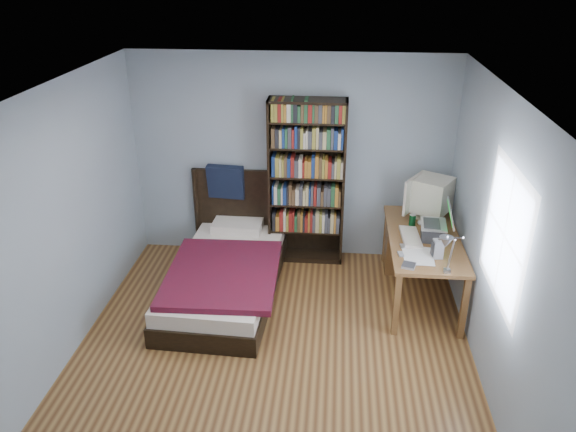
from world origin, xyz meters
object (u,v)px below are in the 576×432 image
object	(u,v)px
soda_can	(412,220)
desk	(417,243)
desk_lamp	(447,245)
bookshelf	(307,183)
bed	(227,270)
laptop	(435,229)
speaker	(438,249)
keyboard	(411,237)
crt_monitor	(429,195)

from	to	relation	value
soda_can	desk	bearing A→B (deg)	59.59
desk	desk_lamp	xyz separation A→B (m)	(0.00, -1.53, 0.79)
bookshelf	bed	size ratio (longest dim) A/B	0.91
desk_lamp	soda_can	size ratio (longest dim) A/B	4.62
desk_lamp	soda_can	world-z (taller)	desk_lamp
bed	laptop	bearing A→B (deg)	1.05
desk	bed	bearing A→B (deg)	-166.50
desk	speaker	world-z (taller)	speaker
desk	laptop	size ratio (longest dim) A/B	3.78
bookshelf	keyboard	bearing A→B (deg)	-34.40
desk_lamp	bookshelf	bearing A→B (deg)	125.56
soda_can	keyboard	bearing A→B (deg)	-98.73
desk	keyboard	world-z (taller)	keyboard
desk_lamp	crt_monitor	bearing A→B (deg)	86.82
laptop	bookshelf	bearing A→B (deg)	151.18
keyboard	desk_lamp	bearing A→B (deg)	-84.22
speaker	bed	size ratio (longest dim) A/B	0.09
laptop	keyboard	distance (m)	0.27
bookshelf	soda_can	bearing A→B (deg)	-21.37
desk_lamp	keyboard	size ratio (longest dim) A/B	1.25
desk	crt_monitor	distance (m)	0.60
crt_monitor	soda_can	xyz separation A→B (m)	(-0.19, -0.23, -0.21)
laptop	bookshelf	distance (m)	1.61
desk_lamp	speaker	xyz separation A→B (m)	(0.07, 0.65, -0.38)
desk_lamp	bed	distance (m)	2.56
desk	speaker	distance (m)	0.98
desk_lamp	bookshelf	size ratio (longest dim) A/B	0.30
crt_monitor	soda_can	size ratio (longest dim) A/B	4.62
desk	laptop	xyz separation A→B (m)	(0.09, -0.47, 0.43)
bed	desk	bearing A→B (deg)	13.50
crt_monitor	soda_can	world-z (taller)	crt_monitor
soda_can	bed	size ratio (longest dim) A/B	0.06
crt_monitor	desk_lamp	world-z (taller)	desk_lamp
laptop	soda_can	distance (m)	0.36
bookshelf	laptop	bearing A→B (deg)	-28.82
desk	desk_lamp	world-z (taller)	desk_lamp
soda_can	bookshelf	bearing A→B (deg)	158.63
desk	bookshelf	distance (m)	1.47
keyboard	bookshelf	size ratio (longest dim) A/B	0.24
keyboard	bookshelf	xyz separation A→B (m)	(-1.16, 0.79, 0.26)
crt_monitor	speaker	xyz separation A→B (m)	(-0.02, -0.94, -0.18)
crt_monitor	keyboard	distance (m)	0.65
bookshelf	bed	bearing A→B (deg)	-135.92
keyboard	speaker	distance (m)	0.45
desk	laptop	world-z (taller)	laptop
speaker	keyboard	bearing A→B (deg)	110.74
bookshelf	speaker	bearing A→B (deg)	-40.74
soda_can	bed	distance (m)	2.14
crt_monitor	desk_lamp	bearing A→B (deg)	-93.18
speaker	desk	bearing A→B (deg)	85.91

